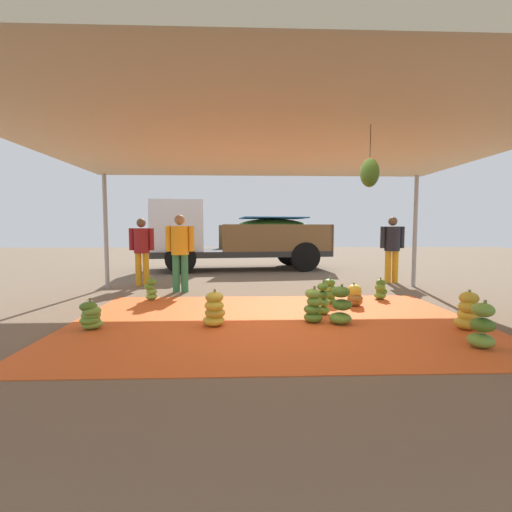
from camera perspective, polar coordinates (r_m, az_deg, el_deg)
The scene contains 18 objects.
ground_plane at distance 8.55m, azimuth 1.21°, elevation -5.37°, with size 40.00×40.00×0.00m, color brown.
tarp_orange at distance 5.62m, azimuth 3.00°, elevation -10.46°, with size 6.25×4.13×0.01m, color #E05B23.
tent_canopy at distance 5.50m, azimuth 3.28°, elevation 18.00°, with size 8.00×7.00×2.82m.
banana_bunch_0 at distance 5.59m, azimuth 9.16°, elevation -8.03°, with size 0.34×0.36×0.56m.
banana_bunch_1 at distance 6.93m, azimuth 15.54°, elevation -6.14°, with size 0.41×0.43×0.44m.
banana_bunch_2 at distance 7.72m, azimuth 19.37°, elevation -5.15°, with size 0.36×0.34×0.45m.
banana_bunch_3 at distance 5.59m, azimuth 13.46°, elevation -7.90°, with size 0.43×0.42×0.60m.
banana_bunch_4 at distance 7.52m, azimuth -16.48°, elevation -5.23°, with size 0.30×0.29×0.49m.
banana_bunch_5 at distance 5.16m, azimuth 32.51°, elevation -9.59°, with size 0.37×0.37×0.58m.
banana_bunch_6 at distance 5.66m, azimuth -24.98°, elevation -8.75°, with size 0.41×0.42×0.45m.
banana_bunch_7 at distance 7.02m, azimuth 11.67°, elevation -5.67°, with size 0.38×0.38×0.53m.
banana_bunch_8 at distance 5.34m, azimuth -6.71°, elevation -8.63°, with size 0.37×0.38×0.55m.
banana_bunch_9 at distance 5.94m, azimuth 30.87°, elevation -7.72°, with size 0.42×0.41×0.57m.
banana_bunch_10 at distance 6.12m, azimuth 10.71°, elevation -6.91°, with size 0.30×0.29×0.59m.
cargo_truck_main at distance 12.75m, azimuth -3.40°, elevation 3.29°, with size 6.33×3.02×2.40m.
worker_0 at distance 8.27m, azimuth -12.10°, elevation 1.40°, with size 0.65×0.40×1.77m.
worker_1 at distance 10.17m, azimuth 21.01°, elevation 1.73°, with size 0.65×0.40×1.77m.
worker_2 at distance 9.47m, azimuth -17.87°, elevation 1.45°, with size 0.63×0.38×1.71m.
Camera 1 is at (-0.49, -5.41, 1.44)m, focal length 24.93 mm.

